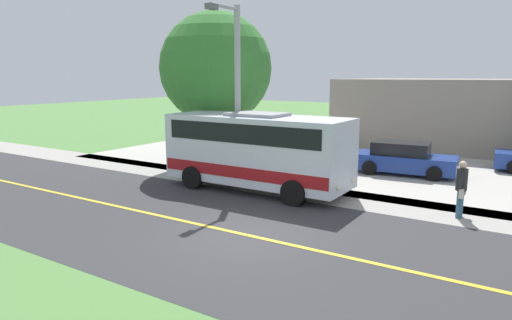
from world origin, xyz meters
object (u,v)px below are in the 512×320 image
shuttle_bus_front (257,148)px  street_light_pole (236,87)px  pedestrian_with_bags (461,187)px  commercial_building (491,114)px  tree_curbside (216,68)px  parked_car_near (404,159)px

shuttle_bus_front → street_light_pole: size_ratio=1.04×
pedestrian_with_bags → commercial_building: (-16.42, -0.85, 1.11)m
street_light_pole → commercial_building: size_ratio=0.41×
tree_curbside → commercial_building: bearing=143.1°
street_light_pole → commercial_building: street_light_pole is taller
pedestrian_with_bags → parked_car_near: size_ratio=0.40×
street_light_pole → commercial_building: 18.30m
pedestrian_with_bags → street_light_pole: size_ratio=0.25×
commercial_building → shuttle_bus_front: bearing=-20.8°
street_light_pole → tree_curbside: 3.94m
shuttle_bus_front → commercial_building: bearing=159.2°
shuttle_bus_front → street_light_pole: street_light_pole is taller
tree_curbside → commercial_building: (-14.00, 10.53, -2.64)m
commercial_building → street_light_pole: bearing=-24.7°
pedestrian_with_bags → commercial_building: size_ratio=0.10×
shuttle_bus_front → commercial_building: 18.04m
shuttle_bus_front → parked_car_near: 7.29m
shuttle_bus_front → pedestrian_with_bags: size_ratio=4.07×
tree_curbside → pedestrian_with_bags: bearing=78.0°
shuttle_bus_front → street_light_pole: (-0.33, -1.22, 2.28)m
tree_curbside → commercial_building: tree_curbside is taller
commercial_building → parked_car_near: bearing=-12.3°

